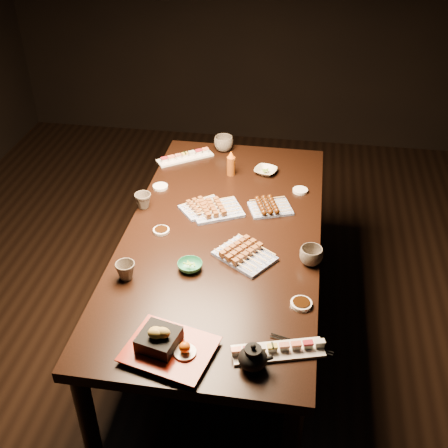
{
  "coord_description": "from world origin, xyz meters",
  "views": [
    {
      "loc": [
        0.53,
        -2.11,
        2.28
      ],
      "look_at": [
        0.2,
        0.01,
        0.77
      ],
      "focal_mm": 45.0,
      "sensor_mm": 36.0,
      "label": 1
    }
  ],
  "objects_px": {
    "dining_table": "(222,294)",
    "yakitori_plate_left": "(216,207)",
    "yakitori_plate_center": "(203,205)",
    "sushi_platter_near": "(278,348)",
    "edamame_bowl_cream": "(266,171)",
    "teacup_near_left": "(126,271)",
    "yakitori_plate_right": "(245,252)",
    "teacup_far_left": "(143,201)",
    "teacup_mid_right": "(311,256)",
    "tempura_tray": "(169,342)",
    "teacup_far_right": "(224,144)",
    "teapot": "(253,356)",
    "condiment_bottle": "(231,163)",
    "sushi_platter_far": "(185,156)",
    "edamame_bowl_green": "(190,266)"
  },
  "relations": [
    {
      "from": "dining_table",
      "to": "yakitori_plate_left",
      "type": "bearing_deg",
      "value": 100.01
    },
    {
      "from": "dining_table",
      "to": "yakitori_plate_center",
      "type": "relative_size",
      "value": 8.81
    },
    {
      "from": "sushi_platter_near",
      "to": "yakitori_plate_center",
      "type": "height_order",
      "value": "yakitori_plate_center"
    },
    {
      "from": "edamame_bowl_cream",
      "to": "teacup_near_left",
      "type": "height_order",
      "value": "teacup_near_left"
    },
    {
      "from": "yakitori_plate_left",
      "to": "yakitori_plate_right",
      "type": "bearing_deg",
      "value": -88.48
    },
    {
      "from": "edamame_bowl_cream",
      "to": "teacup_near_left",
      "type": "distance_m",
      "value": 1.08
    },
    {
      "from": "edamame_bowl_cream",
      "to": "teacup_far_left",
      "type": "height_order",
      "value": "teacup_far_left"
    },
    {
      "from": "edamame_bowl_cream",
      "to": "teacup_far_left",
      "type": "xyz_separation_m",
      "value": [
        -0.56,
        -0.43,
        0.02
      ]
    },
    {
      "from": "edamame_bowl_cream",
      "to": "yakitori_plate_right",
      "type": "bearing_deg",
      "value": -91.37
    },
    {
      "from": "teacup_mid_right",
      "to": "tempura_tray",
      "type": "bearing_deg",
      "value": -129.0
    },
    {
      "from": "dining_table",
      "to": "teacup_far_left",
      "type": "relative_size",
      "value": 21.94
    },
    {
      "from": "sushi_platter_near",
      "to": "yakitori_plate_right",
      "type": "bearing_deg",
      "value": 93.29
    },
    {
      "from": "yakitori_plate_right",
      "to": "teacup_far_right",
      "type": "relative_size",
      "value": 2.19
    },
    {
      "from": "yakitori_plate_right",
      "to": "teacup_mid_right",
      "type": "relative_size",
      "value": 2.39
    },
    {
      "from": "yakitori_plate_center",
      "to": "teapot",
      "type": "xyz_separation_m",
      "value": [
        0.36,
        -0.95,
        0.03
      ]
    },
    {
      "from": "teacup_near_left",
      "to": "yakitori_plate_right",
      "type": "bearing_deg",
      "value": 24.35
    },
    {
      "from": "tempura_tray",
      "to": "teacup_near_left",
      "type": "xyz_separation_m",
      "value": [
        -0.28,
        0.37,
        -0.02
      ]
    },
    {
      "from": "teapot",
      "to": "yakitori_plate_center",
      "type": "bearing_deg",
      "value": 109.21
    },
    {
      "from": "yakitori_plate_right",
      "to": "tempura_tray",
      "type": "height_order",
      "value": "tempura_tray"
    },
    {
      "from": "teapot",
      "to": "condiment_bottle",
      "type": "height_order",
      "value": "condiment_bottle"
    },
    {
      "from": "tempura_tray",
      "to": "yakitori_plate_left",
      "type": "bearing_deg",
      "value": 102.7
    },
    {
      "from": "teacup_far_left",
      "to": "teacup_mid_right",
      "type": "bearing_deg",
      "value": -20.65
    },
    {
      "from": "teapot",
      "to": "sushi_platter_near",
      "type": "bearing_deg",
      "value": 41.57
    },
    {
      "from": "dining_table",
      "to": "sushi_platter_near",
      "type": "bearing_deg",
      "value": -73.53
    },
    {
      "from": "teacup_near_left",
      "to": "teapot",
      "type": "xyz_separation_m",
      "value": [
        0.57,
        -0.39,
        0.01
      ]
    },
    {
      "from": "teapot",
      "to": "teacup_far_left",
      "type": "bearing_deg",
      "value": 123.88
    },
    {
      "from": "sushi_platter_near",
      "to": "teacup_far_left",
      "type": "relative_size",
      "value": 4.03
    },
    {
      "from": "teapot",
      "to": "yakitori_plate_left",
      "type": "bearing_deg",
      "value": 105.64
    },
    {
      "from": "sushi_platter_far",
      "to": "yakitori_plate_left",
      "type": "bearing_deg",
      "value": 82.29
    },
    {
      "from": "yakitori_plate_right",
      "to": "teapot",
      "type": "relative_size",
      "value": 1.98
    },
    {
      "from": "dining_table",
      "to": "yakitori_plate_left",
      "type": "height_order",
      "value": "yakitori_plate_left"
    },
    {
      "from": "teacup_far_left",
      "to": "teacup_far_right",
      "type": "bearing_deg",
      "value": 65.93
    },
    {
      "from": "yakitori_plate_center",
      "to": "edamame_bowl_cream",
      "type": "relative_size",
      "value": 1.73
    },
    {
      "from": "condiment_bottle",
      "to": "teacup_near_left",
      "type": "bearing_deg",
      "value": -108.19
    },
    {
      "from": "tempura_tray",
      "to": "teacup_far_left",
      "type": "relative_size",
      "value": 3.72
    },
    {
      "from": "teacup_mid_right",
      "to": "condiment_bottle",
      "type": "distance_m",
      "value": 0.84
    },
    {
      "from": "teapot",
      "to": "condiment_bottle",
      "type": "distance_m",
      "value": 1.34
    },
    {
      "from": "edamame_bowl_green",
      "to": "yakitori_plate_left",
      "type": "bearing_deg",
      "value": 85.17
    },
    {
      "from": "yakitori_plate_left",
      "to": "tempura_tray",
      "type": "height_order",
      "value": "tempura_tray"
    },
    {
      "from": "yakitori_plate_center",
      "to": "condiment_bottle",
      "type": "height_order",
      "value": "condiment_bottle"
    },
    {
      "from": "edamame_bowl_green",
      "to": "teacup_far_right",
      "type": "bearing_deg",
      "value": 91.59
    },
    {
      "from": "tempura_tray",
      "to": "teacup_far_right",
      "type": "xyz_separation_m",
      "value": [
        -0.06,
        1.57,
        -0.01
      ]
    },
    {
      "from": "edamame_bowl_cream",
      "to": "teapot",
      "type": "bearing_deg",
      "value": -86.35
    },
    {
      "from": "teacup_near_left",
      "to": "condiment_bottle",
      "type": "distance_m",
      "value": 0.97
    },
    {
      "from": "condiment_bottle",
      "to": "sushi_platter_far",
      "type": "bearing_deg",
      "value": 154.39
    },
    {
      "from": "teacup_near_left",
      "to": "teacup_far_left",
      "type": "relative_size",
      "value": 1.01
    },
    {
      "from": "teacup_near_left",
      "to": "condiment_bottle",
      "type": "bearing_deg",
      "value": 71.81
    },
    {
      "from": "dining_table",
      "to": "edamame_bowl_cream",
      "type": "height_order",
      "value": "edamame_bowl_cream"
    },
    {
      "from": "tempura_tray",
      "to": "edamame_bowl_cream",
      "type": "bearing_deg",
      "value": 94.44
    },
    {
      "from": "condiment_bottle",
      "to": "teacup_far_left",
      "type": "bearing_deg",
      "value": -134.22
    }
  ]
}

